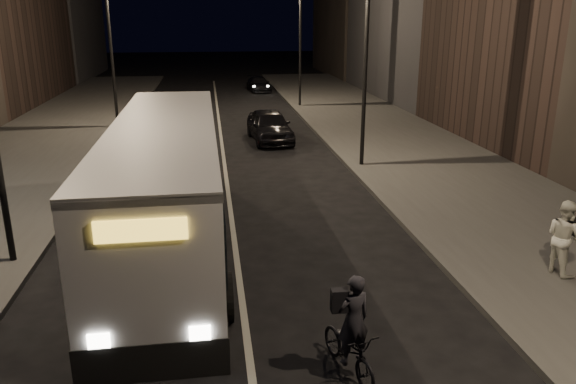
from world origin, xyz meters
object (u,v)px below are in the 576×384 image
object	(u,v)px
car_near	(270,126)
streetlight_left_far	(114,29)
streetlight_right_mid	(360,34)
city_bus	(167,179)
streetlight_right_far	(296,26)
pedestrian_woman	(564,237)
car_mid	(159,111)
cyclist_on_bicycle	(350,341)
car_far	(259,84)

from	to	relation	value
car_near	streetlight_left_far	bearing A→B (deg)	146.11
streetlight_right_mid	city_bus	size ratio (longest dim) A/B	0.65
streetlight_right_far	city_bus	bearing A→B (deg)	-107.07
streetlight_left_far	car_near	bearing A→B (deg)	-29.19
streetlight_right_far	pedestrian_woman	distance (m)	27.03
pedestrian_woman	car_mid	size ratio (longest dim) A/B	0.49
city_bus	pedestrian_woman	bearing A→B (deg)	-21.23
city_bus	cyclist_on_bicycle	xyz separation A→B (m)	(3.46, -6.50, -1.18)
streetlight_left_far	city_bus	size ratio (longest dim) A/B	0.65
city_bus	pedestrian_woman	distance (m)	10.02
car_mid	car_near	bearing A→B (deg)	132.40
car_mid	city_bus	bearing A→B (deg)	95.34
car_mid	cyclist_on_bicycle	bearing A→B (deg)	101.58
city_bus	car_far	world-z (taller)	city_bus
cyclist_on_bicycle	car_far	bearing A→B (deg)	71.05
streetlight_right_mid	streetlight_left_far	bearing A→B (deg)	136.84
cyclist_on_bicycle	car_near	distance (m)	19.25
streetlight_left_far	streetlight_right_mid	bearing A→B (deg)	-43.16
city_bus	car_far	size ratio (longest dim) A/B	3.18
car_far	streetlight_right_mid	bearing A→B (deg)	-91.51
cyclist_on_bicycle	pedestrian_woman	distance (m)	6.61
car_far	cyclist_on_bicycle	bearing A→B (deg)	-98.29
city_bus	car_near	size ratio (longest dim) A/B	2.72
city_bus	streetlight_right_far	bearing A→B (deg)	72.42
streetlight_right_mid	streetlight_left_far	world-z (taller)	same
streetlight_left_far	pedestrian_woman	bearing A→B (deg)	-57.87
streetlight_right_mid	car_far	bearing A→B (deg)	93.97
city_bus	car_near	distance (m)	13.43
pedestrian_woman	streetlight_left_far	bearing A→B (deg)	22.00
streetlight_right_mid	pedestrian_woman	bearing A→B (deg)	-77.91
streetlight_right_far	cyclist_on_bicycle	world-z (taller)	streetlight_right_far
cyclist_on_bicycle	car_near	size ratio (longest dim) A/B	0.43
streetlight_right_far	car_far	xyz separation A→B (m)	(-1.73, 8.96, -4.79)
pedestrian_woman	car_near	xyz separation A→B (m)	(-5.20, 16.27, -0.28)
streetlight_left_far	car_far	distance (m)	18.07
pedestrian_woman	car_mid	bearing A→B (deg)	15.86
streetlight_right_far	streetlight_right_mid	bearing A→B (deg)	-90.00
streetlight_right_mid	streetlight_left_far	xyz separation A→B (m)	(-10.66, 10.00, 0.00)
streetlight_right_far	car_mid	size ratio (longest dim) A/B	2.19
streetlight_left_far	cyclist_on_bicycle	world-z (taller)	streetlight_left_far
streetlight_right_far	pedestrian_woman	size ratio (longest dim) A/B	4.49
pedestrian_woman	car_mid	xyz separation A→B (m)	(-11.10, 22.76, -0.45)
streetlight_right_far	streetlight_left_far	xyz separation A→B (m)	(-10.66, -6.00, 0.00)
pedestrian_woman	car_near	world-z (taller)	pedestrian_woman
cyclist_on_bicycle	car_far	xyz separation A→B (m)	(1.89, 38.52, -0.08)
city_bus	car_near	world-z (taller)	city_bus
pedestrian_woman	city_bus	bearing A→B (deg)	59.15
streetlight_right_far	car_near	bearing A→B (deg)	-105.84
streetlight_right_mid	cyclist_on_bicycle	xyz separation A→B (m)	(-3.62, -13.56, -4.70)
pedestrian_woman	car_far	xyz separation A→B (m)	(-4.00, 35.55, -0.49)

